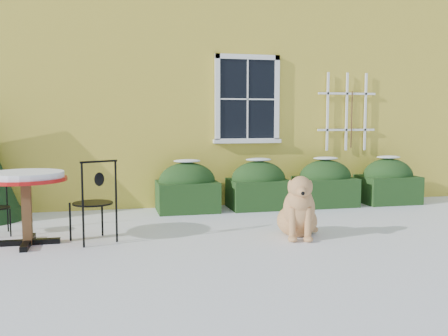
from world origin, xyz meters
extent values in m
plane|color=white|center=(0.00, 0.00, 0.00)|extent=(80.00, 80.00, 0.00)
cube|color=yellow|center=(0.00, 7.00, 3.00)|extent=(12.00, 8.00, 6.00)
cube|color=black|center=(0.90, 2.96, 1.98)|extent=(1.05, 0.03, 1.45)
cube|color=white|center=(0.90, 2.95, 2.75)|extent=(1.23, 0.06, 0.09)
cube|color=white|center=(0.90, 2.95, 1.21)|extent=(1.23, 0.06, 0.09)
cube|color=white|center=(0.33, 2.95, 1.98)|extent=(0.09, 0.06, 1.63)
cube|color=white|center=(1.47, 2.95, 1.98)|extent=(0.09, 0.06, 1.63)
cube|color=white|center=(0.90, 2.94, 1.98)|extent=(0.02, 0.02, 1.45)
cube|color=white|center=(0.90, 2.94, 1.98)|extent=(1.05, 0.02, 0.02)
cube|color=white|center=(0.90, 2.95, 1.20)|extent=(1.29, 0.14, 0.07)
cube|color=white|center=(2.50, 2.94, 1.75)|extent=(0.04, 0.03, 1.50)
cube|color=white|center=(2.90, 2.94, 1.75)|extent=(0.04, 0.03, 1.50)
cube|color=white|center=(3.30, 2.94, 1.75)|extent=(0.04, 0.03, 1.50)
cube|color=white|center=(2.90, 2.94, 1.40)|extent=(1.20, 0.03, 0.04)
cube|color=white|center=(2.90, 2.94, 2.10)|extent=(1.20, 0.03, 0.04)
cylinder|color=#472D19|center=(3.00, 2.92, 1.60)|extent=(0.02, 0.02, 1.10)
cube|color=#163213|center=(-0.30, 2.55, 0.26)|extent=(1.05, 0.80, 0.52)
ellipsoid|color=#163213|center=(-0.30, 2.55, 0.52)|extent=(1.00, 0.72, 0.67)
ellipsoid|color=white|center=(-0.30, 2.55, 0.88)|extent=(0.47, 0.32, 0.06)
cube|color=#163213|center=(1.00, 2.55, 0.26)|extent=(1.05, 0.80, 0.52)
ellipsoid|color=#163213|center=(1.00, 2.55, 0.52)|extent=(1.00, 0.72, 0.67)
ellipsoid|color=white|center=(1.00, 2.55, 0.88)|extent=(0.47, 0.32, 0.06)
cube|color=#163213|center=(2.30, 2.55, 0.26)|extent=(1.05, 0.80, 0.52)
ellipsoid|color=#163213|center=(2.30, 2.55, 0.52)|extent=(1.00, 0.72, 0.67)
ellipsoid|color=white|center=(2.30, 2.55, 0.88)|extent=(0.47, 0.32, 0.06)
cube|color=#163213|center=(3.60, 2.55, 0.26)|extent=(1.05, 0.80, 0.52)
ellipsoid|color=#163213|center=(3.60, 2.55, 0.52)|extent=(1.00, 0.72, 0.67)
ellipsoid|color=white|center=(3.60, 2.55, 0.88)|extent=(0.47, 0.32, 0.06)
cube|color=black|center=(-2.66, 0.67, 0.03)|extent=(0.79, 0.09, 0.07)
cube|color=black|center=(-2.66, 0.67, 0.03)|extent=(0.09, 0.79, 0.07)
cube|color=brown|center=(-2.66, 0.67, 0.42)|extent=(0.11, 0.11, 0.85)
cylinder|color=#B4110F|center=(-2.66, 0.67, 0.85)|extent=(1.01, 1.01, 0.05)
cylinder|color=white|center=(-2.66, 0.67, 0.90)|extent=(0.94, 0.94, 0.08)
cylinder|color=black|center=(-1.73, 0.97, 0.25)|extent=(0.03, 0.03, 0.51)
cylinder|color=black|center=(-2.14, 0.78, 0.25)|extent=(0.03, 0.03, 0.51)
cylinder|color=black|center=(-1.54, 0.56, 0.25)|extent=(0.03, 0.03, 0.51)
cylinder|color=black|center=(-1.96, 0.37, 0.25)|extent=(0.03, 0.03, 0.51)
cylinder|color=black|center=(-1.84, 0.67, 0.51)|extent=(0.52, 0.52, 0.02)
cylinder|color=black|center=(-1.54, 0.56, 0.79)|extent=(0.03, 0.03, 0.56)
cylinder|color=black|center=(-1.96, 0.37, 0.79)|extent=(0.03, 0.03, 0.56)
cylinder|color=black|center=(-1.75, 0.47, 1.07)|extent=(0.46, 0.23, 0.03)
ellipsoid|color=black|center=(-1.75, 0.47, 0.85)|extent=(0.14, 0.09, 0.18)
cylinder|color=black|center=(-2.96, 1.22, 0.19)|extent=(0.02, 0.02, 0.38)
cylinder|color=black|center=(-3.05, 1.55, 0.19)|extent=(0.02, 0.02, 0.38)
cylinder|color=black|center=(-3.05, 1.55, 0.60)|extent=(0.02, 0.02, 0.43)
ellipsoid|color=tan|center=(0.90, 0.39, 0.20)|extent=(0.69, 0.73, 0.45)
ellipsoid|color=tan|center=(0.85, 0.19, 0.41)|extent=(0.51, 0.48, 0.56)
sphere|color=tan|center=(0.83, 0.13, 0.53)|extent=(0.35, 0.35, 0.35)
cylinder|color=tan|center=(0.71, 0.08, 0.22)|extent=(0.09, 0.09, 0.45)
cylinder|color=tan|center=(0.91, 0.03, 0.22)|extent=(0.09, 0.09, 0.45)
ellipsoid|color=tan|center=(0.70, 0.03, 0.04)|extent=(0.12, 0.16, 0.07)
ellipsoid|color=tan|center=(0.90, -0.02, 0.04)|extent=(0.12, 0.16, 0.07)
cylinder|color=tan|center=(0.83, 0.12, 0.59)|extent=(0.26, 0.30, 0.24)
sphere|color=tan|center=(0.82, 0.07, 0.72)|extent=(0.30, 0.30, 0.30)
ellipsoid|color=tan|center=(0.78, -0.05, 0.67)|extent=(0.19, 0.26, 0.13)
sphere|color=black|center=(0.76, -0.15, 0.67)|extent=(0.05, 0.05, 0.05)
ellipsoid|color=tan|center=(0.70, 0.15, 0.72)|extent=(0.10, 0.12, 0.19)
ellipsoid|color=tan|center=(0.95, 0.08, 0.72)|extent=(0.10, 0.12, 0.19)
cylinder|color=tan|center=(1.13, 0.56, 0.06)|extent=(0.17, 0.37, 0.08)
camera|label=1|loc=(-1.63, -6.00, 1.60)|focal=40.00mm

